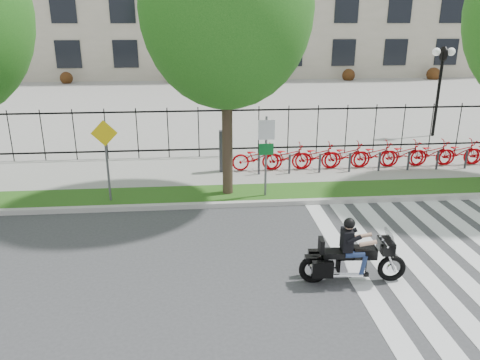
{
  "coord_description": "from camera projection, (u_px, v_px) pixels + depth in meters",
  "views": [
    {
      "loc": [
        -1.21,
        -9.01,
        5.35
      ],
      "look_at": [
        -0.12,
        3.0,
        1.23
      ],
      "focal_mm": 35.0,
      "sensor_mm": 36.0,
      "label": 1
    }
  ],
  "objects": [
    {
      "name": "lamp_post_right",
      "position": [
        441.0,
        70.0,
        21.45
      ],
      "size": [
        1.06,
        0.7,
        4.25
      ],
      "color": "black",
      "rests_on": "ground"
    },
    {
      "name": "crosswalk_stripes",
      "position": [
        466.0,
        266.0,
        10.74
      ],
      "size": [
        5.7,
        8.0,
        0.01
      ],
      "primitive_type": null,
      "color": "silver",
      "rests_on": "ground"
    },
    {
      "name": "motorcycle_rider",
      "position": [
        353.0,
        257.0,
        9.94
      ],
      "size": [
        2.31,
        0.7,
        1.78
      ],
      "color": "black",
      "rests_on": "ground"
    },
    {
      "name": "sidewalk",
      "position": [
        232.0,
        171.0,
        17.32
      ],
      "size": [
        60.0,
        3.5,
        0.15
      ],
      "primitive_type": "cube",
      "color": "gray",
      "rests_on": "ground"
    },
    {
      "name": "street_tree_1",
      "position": [
        226.0,
        8.0,
        13.13
      ],
      "size": [
        4.94,
        4.94,
        8.37
      ],
      "color": "#37291E",
      "rests_on": "grass_verge"
    },
    {
      "name": "curb",
      "position": [
        240.0,
        204.0,
        14.16
      ],
      "size": [
        60.0,
        0.2,
        0.15
      ],
      "primitive_type": "cube",
      "color": "#B1ADA6",
      "rests_on": "ground"
    },
    {
      "name": "sign_pole_warning",
      "position": [
        106.0,
        150.0,
        13.74
      ],
      "size": [
        0.78,
        0.09,
        2.49
      ],
      "color": "#59595B",
      "rests_on": "grass_verge"
    },
    {
      "name": "sign_pole_regulatory",
      "position": [
        266.0,
        146.0,
        14.15
      ],
      "size": [
        0.5,
        0.09,
        2.5
      ],
      "color": "#59595B",
      "rests_on": "grass_verge"
    },
    {
      "name": "grass_verge",
      "position": [
        238.0,
        194.0,
        14.97
      ],
      "size": [
        60.0,
        1.5,
        0.15
      ],
      "primitive_type": "cube",
      "color": "#1D4E13",
      "rests_on": "ground"
    },
    {
      "name": "bike_share_station",
      "position": [
        373.0,
        154.0,
        17.35
      ],
      "size": [
        11.09,
        0.86,
        1.5
      ],
      "color": "#2D2D33",
      "rests_on": "sidewalk"
    },
    {
      "name": "iron_fence",
      "position": [
        229.0,
        132.0,
        18.62
      ],
      "size": [
        30.0,
        0.06,
        2.0
      ],
      "primitive_type": null,
      "color": "black",
      "rests_on": "sidewalk"
    },
    {
      "name": "ground",
      "position": [
        257.0,
        276.0,
        10.33
      ],
      "size": [
        120.0,
        120.0,
        0.0
      ],
      "primitive_type": "plane",
      "color": "#39393C",
      "rests_on": "ground"
    },
    {
      "name": "plaza",
      "position": [
        214.0,
        98.0,
        33.87
      ],
      "size": [
        80.0,
        34.0,
        0.1
      ],
      "primitive_type": "cube",
      "color": "gray",
      "rests_on": "ground"
    }
  ]
}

